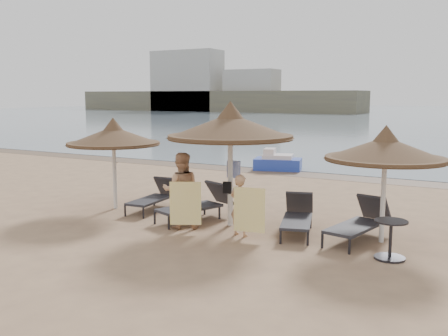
# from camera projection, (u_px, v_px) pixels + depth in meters

# --- Properties ---
(ground) EXTENTS (160.00, 160.00, 0.00)m
(ground) POSITION_uv_depth(u_px,v_px,m) (222.00, 233.00, 11.78)
(ground) COLOR #A07B5A
(ground) RESTS_ON ground
(wet_sand_strip) EXTENTS (200.00, 1.60, 0.01)m
(wet_sand_strip) POSITION_uv_depth(u_px,v_px,m) (335.00, 177.00, 19.94)
(wet_sand_strip) COLOR brown
(wet_sand_strip) RESTS_ON ground
(far_shore) EXTENTS (150.00, 54.80, 12.00)m
(far_shore) POSITION_uv_depth(u_px,v_px,m) (308.00, 97.00, 90.83)
(far_shore) COLOR #6A6448
(far_shore) RESTS_ON ground
(palapa_left) EXTENTS (2.64, 2.64, 2.62)m
(palapa_left) POSITION_uv_depth(u_px,v_px,m) (113.00, 136.00, 14.09)
(palapa_left) COLOR silver
(palapa_left) RESTS_ON ground
(palapa_center) EXTENTS (3.13, 3.13, 3.10)m
(palapa_center) POSITION_uv_depth(u_px,v_px,m) (230.00, 127.00, 12.18)
(palapa_center) COLOR silver
(palapa_center) RESTS_ON ground
(palapa_right) EXTENTS (2.63, 2.63, 2.61)m
(palapa_right) POSITION_uv_depth(u_px,v_px,m) (385.00, 149.00, 10.80)
(palapa_right) COLOR silver
(palapa_right) RESTS_ON ground
(lounger_far_left) EXTENTS (0.79, 1.99, 0.87)m
(lounger_far_left) POSITION_uv_depth(u_px,v_px,m) (155.00, 196.00, 14.21)
(lounger_far_left) COLOR black
(lounger_far_left) RESTS_ON ground
(lounger_near_left) EXTENTS (1.42, 2.23, 0.95)m
(lounger_near_left) POSITION_uv_depth(u_px,v_px,m) (198.00, 203.00, 13.05)
(lounger_near_left) COLOR black
(lounger_near_left) RESTS_ON ground
(lounger_near_right) EXTENTS (1.18, 2.07, 0.88)m
(lounger_near_right) POSITION_uv_depth(u_px,v_px,m) (298.00, 216.00, 11.87)
(lounger_near_right) COLOR black
(lounger_near_right) RESTS_ON ground
(lounger_far_right) EXTENTS (1.12, 2.20, 0.94)m
(lounger_far_right) POSITION_uv_depth(u_px,v_px,m) (360.00, 221.00, 11.23)
(lounger_far_right) COLOR black
(lounger_far_right) RESTS_ON ground
(side_table) EXTENTS (0.65, 0.65, 0.79)m
(side_table) POSITION_uv_depth(u_px,v_px,m) (390.00, 241.00, 9.90)
(side_table) COLOR black
(side_table) RESTS_ON ground
(person_left) EXTENTS (1.19, 1.07, 2.17)m
(person_left) POSITION_uv_depth(u_px,v_px,m) (181.00, 184.00, 12.14)
(person_left) COLOR tan
(person_left) RESTS_ON ground
(person_right) EXTENTS (0.81, 0.57, 1.68)m
(person_right) POSITION_uv_depth(u_px,v_px,m) (240.00, 200.00, 11.48)
(person_right) COLOR tan
(person_right) RESTS_ON ground
(towel_left) EXTENTS (0.67, 0.36, 1.04)m
(towel_left) POSITION_uv_depth(u_px,v_px,m) (185.00, 203.00, 11.72)
(towel_left) COLOR yellow
(towel_left) RESTS_ON ground
(towel_right) EXTENTS (0.72, 0.14, 1.02)m
(towel_right) POSITION_uv_depth(u_px,v_px,m) (249.00, 210.00, 11.12)
(towel_right) COLOR yellow
(towel_right) RESTS_ON ground
(bag_patterned) EXTENTS (0.34, 0.12, 0.42)m
(bag_patterned) POSITION_uv_depth(u_px,v_px,m) (234.00, 169.00, 12.49)
(bag_patterned) COLOR white
(bag_patterned) RESTS_ON ground
(bag_dark) EXTENTS (0.21, 0.10, 0.29)m
(bag_dark) POSITION_uv_depth(u_px,v_px,m) (227.00, 188.00, 12.26)
(bag_dark) COLOR black
(bag_dark) RESTS_ON ground
(pedal_boat) EXTENTS (2.23, 1.65, 0.93)m
(pedal_boat) POSITION_uv_depth(u_px,v_px,m) (277.00, 162.00, 21.75)
(pedal_boat) COLOR #2640B6
(pedal_boat) RESTS_ON ground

